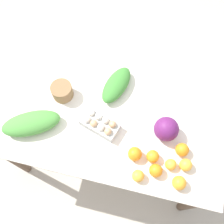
% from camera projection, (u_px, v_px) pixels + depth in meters
% --- Properties ---
extents(ground_plane, '(8.00, 8.00, 0.00)m').
position_uv_depth(ground_plane, '(112.00, 145.00, 2.26)').
color(ground_plane, '#B2A899').
extents(dining_table, '(1.45, 0.87, 0.73)m').
position_uv_depth(dining_table, '(112.00, 119.00, 1.68)').
color(dining_table, silver).
rests_on(dining_table, ground_plane).
extents(cabbage_purple, '(0.15, 0.15, 0.15)m').
position_uv_depth(cabbage_purple, '(166.00, 129.00, 1.47)').
color(cabbage_purple, '#601E5B').
rests_on(cabbage_purple, dining_table).
extents(egg_carton, '(0.26, 0.18, 0.09)m').
position_uv_depth(egg_carton, '(100.00, 124.00, 1.52)').
color(egg_carton, '#B7B7B2').
rests_on(egg_carton, dining_table).
extents(paper_bag, '(0.14, 0.14, 0.10)m').
position_uv_depth(paper_bag, '(62.00, 91.00, 1.61)').
color(paper_bag, olive).
rests_on(paper_bag, dining_table).
extents(greens_bunch_chard, '(0.21, 0.32, 0.09)m').
position_uv_depth(greens_bunch_chard, '(116.00, 85.00, 1.63)').
color(greens_bunch_chard, '#3D8433').
rests_on(greens_bunch_chard, dining_table).
extents(greens_bunch_scallion, '(0.39, 0.30, 0.10)m').
position_uv_depth(greens_bunch_scallion, '(31.00, 123.00, 1.52)').
color(greens_bunch_scallion, '#4C933D').
rests_on(greens_bunch_scallion, dining_table).
extents(orange_0, '(0.07, 0.07, 0.07)m').
position_uv_depth(orange_0, '(138.00, 176.00, 1.40)').
color(orange_0, '#F9A833').
rests_on(orange_0, dining_table).
extents(orange_1, '(0.08, 0.08, 0.08)m').
position_uv_depth(orange_1, '(156.00, 171.00, 1.41)').
color(orange_1, orange).
rests_on(orange_1, dining_table).
extents(orange_2, '(0.08, 0.08, 0.08)m').
position_uv_depth(orange_2, '(153.00, 156.00, 1.44)').
color(orange_2, orange).
rests_on(orange_2, dining_table).
extents(orange_3, '(0.08, 0.08, 0.08)m').
position_uv_depth(orange_3, '(182.00, 150.00, 1.46)').
color(orange_3, orange).
rests_on(orange_3, dining_table).
extents(orange_4, '(0.07, 0.07, 0.07)m').
position_uv_depth(orange_4, '(171.00, 164.00, 1.43)').
color(orange_4, '#F9A833').
rests_on(orange_4, dining_table).
extents(orange_5, '(0.08, 0.08, 0.08)m').
position_uv_depth(orange_5, '(179.00, 183.00, 1.38)').
color(orange_5, orange).
rests_on(orange_5, dining_table).
extents(orange_6, '(0.07, 0.07, 0.07)m').
position_uv_depth(orange_6, '(186.00, 165.00, 1.43)').
color(orange_6, '#F9A833').
rests_on(orange_6, dining_table).
extents(orange_7, '(0.08, 0.08, 0.08)m').
position_uv_depth(orange_7, '(135.00, 154.00, 1.45)').
color(orange_7, orange).
rests_on(orange_7, dining_table).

